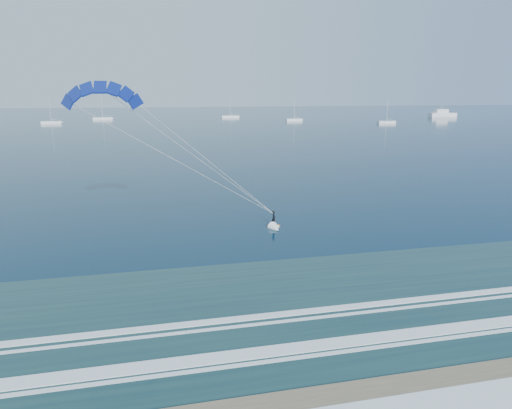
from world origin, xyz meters
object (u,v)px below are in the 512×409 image
object	(u,v)px
motor_yacht	(442,114)
kitesurfer_rig	(199,159)
sailboat_1	(51,122)
sailboat_2	(103,118)
sailboat_3	(230,117)
sailboat_5	(386,122)
sailboat_4	(294,120)

from	to	relation	value
motor_yacht	kitesurfer_rig	bearing A→B (deg)	-129.21
sailboat_1	sailboat_2	size ratio (longest dim) A/B	0.91
sailboat_3	sailboat_5	size ratio (longest dim) A/B	1.16
kitesurfer_rig	sailboat_5	bearing A→B (deg)	56.34
sailboat_1	sailboat_2	xyz separation A→B (m)	(19.55, 29.90, 0.01)
sailboat_1	sailboat_5	world-z (taller)	sailboat_1
sailboat_2	sailboat_4	xyz separation A→B (m)	(94.49, -34.17, -0.01)
sailboat_2	sailboat_4	size ratio (longest dim) A/B	1.17
motor_yacht	sailboat_5	bearing A→B (deg)	-142.76
motor_yacht	sailboat_3	xyz separation A→B (m)	(-122.14, 19.15, -1.08)
motor_yacht	sailboat_3	size ratio (longest dim) A/B	1.23
kitesurfer_rig	motor_yacht	size ratio (longest dim) A/B	1.28
sailboat_3	kitesurfer_rig	bearing A→B (deg)	-100.35
sailboat_3	sailboat_5	bearing A→B (deg)	-46.37
sailboat_4	sailboat_5	size ratio (longest dim) A/B	0.98
sailboat_1	sailboat_4	world-z (taller)	sailboat_1
sailboat_2	sailboat_3	size ratio (longest dim) A/B	0.99
kitesurfer_rig	sailboat_5	distance (m)	183.44
sailboat_1	sailboat_3	world-z (taller)	sailboat_3
kitesurfer_rig	sailboat_5	xyz separation A→B (m)	(101.61, 152.56, -7.21)
sailboat_1	sailboat_5	distance (m)	153.29
kitesurfer_rig	sailboat_4	size ratio (longest dim) A/B	1.87
sailboat_3	sailboat_1	bearing A→B (deg)	-159.08
sailboat_4	sailboat_3	bearing A→B (deg)	124.26
sailboat_4	motor_yacht	bearing A→B (deg)	11.06
sailboat_1	sailboat_4	xyz separation A→B (m)	(114.04, -4.27, -0.01)
motor_yacht	sailboat_4	world-z (taller)	sailboat_4
sailboat_1	sailboat_5	xyz separation A→B (m)	(150.07, -31.23, -0.00)
motor_yacht	sailboat_2	world-z (taller)	sailboat_2
sailboat_4	sailboat_1	bearing A→B (deg)	177.85
motor_yacht	sailboat_4	xyz separation A→B (m)	(-96.27, -18.83, -1.09)
sailboat_5	sailboat_3	bearing A→B (deg)	133.63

